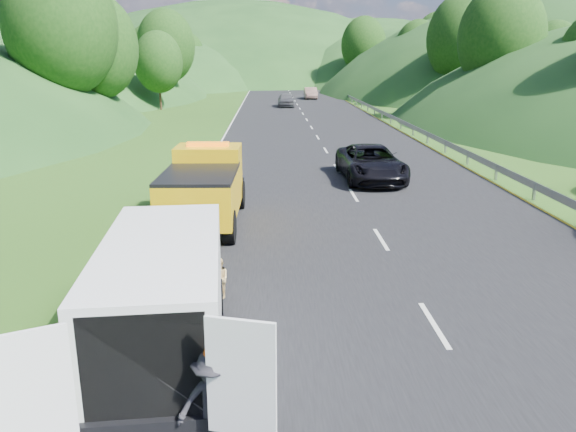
{
  "coord_description": "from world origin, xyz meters",
  "views": [
    {
      "loc": [
        -0.58,
        -13.06,
        5.66
      ],
      "look_at": [
        -0.06,
        2.34,
        1.3
      ],
      "focal_mm": 35.0,
      "sensor_mm": 36.0,
      "label": 1
    }
  ],
  "objects_px": {
    "suitcase": "(103,268)",
    "passing_suv": "(370,180)",
    "tow_truck": "(205,187)",
    "woman": "(164,271)",
    "child": "(220,298)",
    "white_van": "(164,291)"
  },
  "relations": [
    {
      "from": "tow_truck",
      "to": "suitcase",
      "type": "distance_m",
      "value": 5.58
    },
    {
      "from": "woman",
      "to": "child",
      "type": "relative_size",
      "value": 1.79
    },
    {
      "from": "suitcase",
      "to": "passing_suv",
      "type": "bearing_deg",
      "value": 52.44
    },
    {
      "from": "tow_truck",
      "to": "suitcase",
      "type": "height_order",
      "value": "tow_truck"
    },
    {
      "from": "child",
      "to": "suitcase",
      "type": "height_order",
      "value": "suitcase"
    },
    {
      "from": "child",
      "to": "suitcase",
      "type": "xyz_separation_m",
      "value": [
        -3.23,
        1.45,
        0.28
      ]
    },
    {
      "from": "white_van",
      "to": "child",
      "type": "height_order",
      "value": "white_van"
    },
    {
      "from": "tow_truck",
      "to": "woman",
      "type": "bearing_deg",
      "value": -96.97
    },
    {
      "from": "white_van",
      "to": "suitcase",
      "type": "xyz_separation_m",
      "value": [
        -2.41,
        4.09,
        -1.07
      ]
    },
    {
      "from": "woman",
      "to": "suitcase",
      "type": "xyz_separation_m",
      "value": [
        -1.53,
        -0.41,
        0.28
      ]
    },
    {
      "from": "woman",
      "to": "suitcase",
      "type": "distance_m",
      "value": 1.61
    },
    {
      "from": "suitcase",
      "to": "passing_suv",
      "type": "relative_size",
      "value": 0.09
    },
    {
      "from": "child",
      "to": "passing_suv",
      "type": "xyz_separation_m",
      "value": [
        6.07,
        13.54,
        0.0
      ]
    },
    {
      "from": "suitcase",
      "to": "passing_suv",
      "type": "height_order",
      "value": "passing_suv"
    },
    {
      "from": "white_van",
      "to": "suitcase",
      "type": "bearing_deg",
      "value": 115.77
    },
    {
      "from": "white_van",
      "to": "passing_suv",
      "type": "relative_size",
      "value": 1.18
    },
    {
      "from": "passing_suv",
      "to": "suitcase",
      "type": "bearing_deg",
      "value": -129.15
    },
    {
      "from": "suitcase",
      "to": "passing_suv",
      "type": "xyz_separation_m",
      "value": [
        9.3,
        12.09,
        -0.28
      ]
    },
    {
      "from": "tow_truck",
      "to": "suitcase",
      "type": "xyz_separation_m",
      "value": [
        -2.22,
        -5.01,
        -1.05
      ]
    },
    {
      "from": "tow_truck",
      "to": "white_van",
      "type": "relative_size",
      "value": 0.92
    },
    {
      "from": "woman",
      "to": "suitcase",
      "type": "bearing_deg",
      "value": 102.69
    },
    {
      "from": "woman",
      "to": "child",
      "type": "distance_m",
      "value": 2.52
    }
  ]
}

